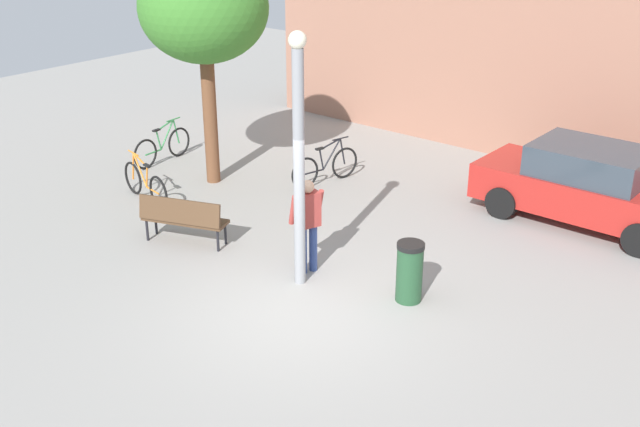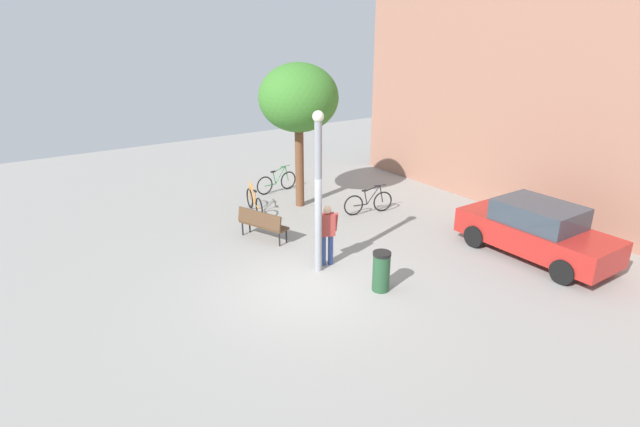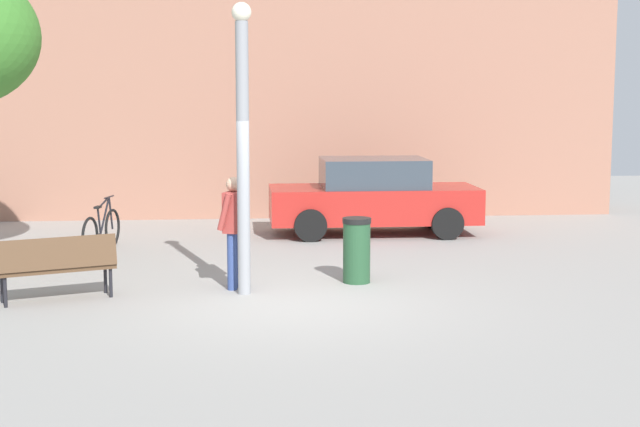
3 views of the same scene
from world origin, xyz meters
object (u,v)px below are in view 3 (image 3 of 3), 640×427
object	(u,v)px
park_bench	(57,263)
bicycle_black	(102,230)
person_by_lamppost	(234,224)
parked_car_red	(373,196)
trash_bin	(357,250)
lamppost	(243,139)

from	to	relation	value
park_bench	bicycle_black	world-z (taller)	bicycle_black
park_bench	bicycle_black	xyz separation A→B (m)	(0.04, 4.07, -0.16)
person_by_lamppost	park_bench	bearing A→B (deg)	-165.59
park_bench	bicycle_black	distance (m)	4.07
parked_car_red	trash_bin	world-z (taller)	parked_car_red
person_by_lamppost	park_bench	xyz separation A→B (m)	(-2.45, -0.63, -0.42)
bicycle_black	lamppost	bearing A→B (deg)	-56.08
lamppost	bicycle_black	world-z (taller)	lamppost
park_bench	trash_bin	distance (m)	4.41
park_bench	lamppost	bearing A→B (deg)	5.61
lamppost	park_bench	world-z (taller)	lamppost
parked_car_red	bicycle_black	bearing A→B (deg)	-163.35
lamppost	bicycle_black	bearing A→B (deg)	123.92
park_bench	trash_bin	world-z (taller)	trash_bin
trash_bin	lamppost	bearing A→B (deg)	-159.39
trash_bin	bicycle_black	bearing A→B (deg)	143.55
lamppost	person_by_lamppost	xyz separation A→B (m)	(-0.15, 0.37, -1.27)
person_by_lamppost	park_bench	size ratio (longest dim) A/B	1.00
person_by_lamppost	park_bench	distance (m)	2.57
bicycle_black	parked_car_red	size ratio (longest dim) A/B	0.42
bicycle_black	trash_bin	size ratio (longest dim) A/B	1.77
person_by_lamppost	lamppost	bearing A→B (deg)	-68.59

